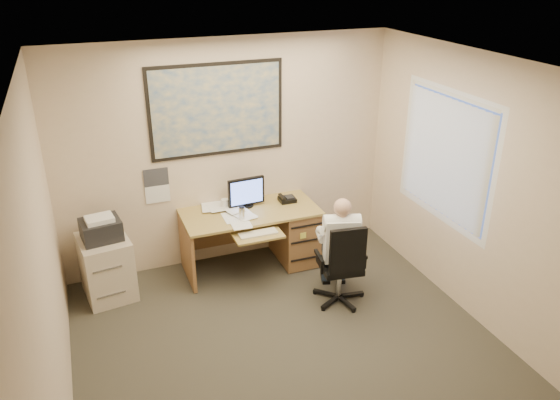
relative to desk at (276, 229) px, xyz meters
name	(u,v)px	position (x,y,z in m)	size (l,w,h in m)	color
room_shell	(304,240)	(-0.47, -1.90, 0.91)	(4.00, 4.50, 2.70)	#36332A
desk	(276,229)	(0.00, 0.00, 0.00)	(1.60, 0.97, 1.11)	#AC9149
world_map	(217,110)	(-0.58, 0.33, 1.46)	(1.56, 0.03, 1.06)	#1E4C93
wall_calendar	(157,186)	(-1.33, 0.34, 0.64)	(0.28, 0.01, 0.42)	white
window_blinds	(445,157)	(1.50, -1.10, 1.11)	(0.06, 1.40, 1.30)	beige
filing_cabinet	(106,262)	(-2.01, -0.02, -0.02)	(0.58, 0.67, 0.98)	beige
office_chair	(342,279)	(0.35, -1.09, -0.15)	(0.67, 0.67, 0.98)	black
person	(339,250)	(0.35, -1.01, 0.16)	(0.50, 0.71, 1.21)	white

